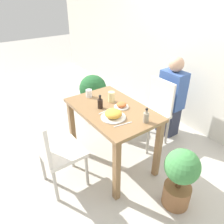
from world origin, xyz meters
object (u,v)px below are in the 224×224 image
Objects in this scene: sauce_bottle at (100,103)px; potted_plant_left at (93,93)px; juice_glass at (111,97)px; side_plate at (121,105)px; drink_cup at (89,93)px; person_figure at (171,98)px; chair_near at (54,149)px; condiment_bottle at (146,117)px; potted_plant_right at (180,176)px; food_plate at (113,114)px; chair_far at (154,109)px.

potted_plant_left is at bearing 154.00° from sauce_bottle.
side_plate is at bearing 3.04° from juice_glass.
person_figure is (0.36, 1.12, -0.24)m from drink_cup.
chair_near is at bearing -83.01° from juice_glass.
potted_plant_left is (-0.85, 0.42, -0.31)m from sauce_bottle.
person_figure reaches higher than drink_cup.
condiment_bottle is (0.50, 0.21, 0.00)m from sauce_bottle.
food_plate is at bearing -158.77° from potted_plant_right.
chair_far is 0.92m from drink_cup.
potted_plant_left is 1.16m from person_figure.
drink_cup is at bearing -107.78° from person_figure.
chair_near is at bearing -119.63° from condiment_bottle.
chair_far is 5.60× the size of condiment_bottle.
person_figure is at bearing 135.93° from potted_plant_right.
chair_near reaches higher than side_plate.
condiment_bottle reaches higher than potted_plant_left.
person_figure is (-0.00, 0.33, 0.07)m from chair_far.
chair_far is at bearing 24.94° from potted_plant_left.
food_plate is 2.83× the size of drink_cup.
chair_far is 0.70m from side_plate.
juice_glass reaches higher than side_plate.
juice_glass is 0.19m from sauce_bottle.
sauce_bottle is 1.10m from potted_plant_right.
juice_glass is at bearing 147.50° from food_plate.
side_plate is 1.30× the size of juice_glass.
food_plate is (0.21, -0.84, 0.31)m from chair_far.
condiment_bottle is at bearing 1.67° from side_plate.
juice_glass is at bearing -176.96° from side_plate.
potted_plant_right is at bearing 15.75° from sauce_bottle.
condiment_bottle is (0.82, 0.16, 0.02)m from drink_cup.
sauce_bottle is 1.19m from person_figure.
condiment_bottle is (0.38, 0.01, 0.03)m from side_plate.
person_figure is (-0.01, 1.76, 0.07)m from chair_near.
sauce_bottle is 0.24× the size of potted_plant_right.
person_figure is at bearing 72.22° from drink_cup.
juice_glass reaches higher than potted_plant_left.
potted_plant_left is (-0.98, 0.22, -0.28)m from side_plate.
chair_far reaches higher than potted_plant_right.
chair_far is at bearing 126.38° from condiment_bottle.
condiment_bottle reaches higher than drink_cup.
drink_cup is at bearing -151.63° from juice_glass.
side_plate is 0.94m from potted_plant_right.
sauce_bottle reaches higher than side_plate.
chair_near is 1.00× the size of chair_far.
chair_far is 1.08m from potted_plant_right.
side_plate is at bearing 57.36° from sauce_bottle.
condiment_bottle is at bearing -172.19° from potted_plant_right.
chair_far reaches higher than food_plate.
chair_near and chair_far have the same top height.
condiment_bottle is at bearing 11.31° from drink_cup.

